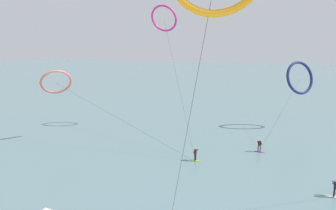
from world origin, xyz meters
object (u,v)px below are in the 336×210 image
(surfer_lime, at_px, (195,155))
(kite_magenta, at_px, (164,19))
(kite_coral, at_px, (56,82))
(surfer_violet, at_px, (259,147))
(kite_navy, at_px, (300,78))
(surfer_ivory, at_px, (335,189))

(surfer_lime, relative_size, kite_magenta, 0.09)
(surfer_lime, distance_m, kite_magenta, 22.40)
(kite_coral, bearing_deg, surfer_lime, 130.08)
(surfer_lime, relative_size, kite_coral, 0.08)
(kite_magenta, xyz_separation_m, kite_coral, (-11.55, -11.80, -9.08))
(surfer_violet, height_order, kite_navy, kite_navy)
(surfer_lime, bearing_deg, kite_magenta, 47.36)
(surfer_ivory, relative_size, kite_magenta, 0.09)
(surfer_ivory, bearing_deg, surfer_lime, -95.39)
(surfer_violet, bearing_deg, surfer_lime, 14.67)
(surfer_violet, bearing_deg, kite_coral, -12.06)
(surfer_lime, bearing_deg, surfer_violet, -40.23)
(surfer_ivory, distance_m, surfer_lime, 14.29)
(kite_navy, distance_m, kite_coral, 37.35)
(surfer_violet, relative_size, kite_navy, 0.11)
(surfer_ivory, xyz_separation_m, kite_coral, (-33.98, 3.48, 7.81))
(surfer_violet, height_order, kite_coral, kite_coral)
(surfer_lime, height_order, kite_coral, kite_coral)
(kite_magenta, height_order, kite_coral, kite_magenta)
(surfer_violet, xyz_separation_m, kite_coral, (-27.19, -5.34, 7.81))
(surfer_violet, bearing_deg, surfer_ivory, 104.44)
(surfer_lime, xyz_separation_m, kite_coral, (-20.07, 0.18, 7.81))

